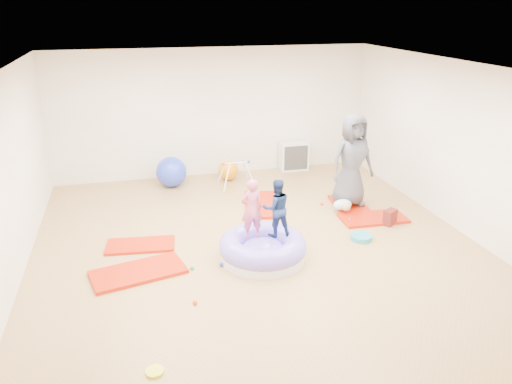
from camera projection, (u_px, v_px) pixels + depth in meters
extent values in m
cube|color=#A98144|center=(261.00, 252.00, 7.84)|extent=(7.00, 8.00, 0.01)
cube|color=silver|center=(262.00, 70.00, 6.84)|extent=(7.00, 8.00, 0.01)
cube|color=beige|center=(213.00, 113.00, 10.96)|extent=(7.00, 0.01, 2.80)
cube|color=beige|center=(401.00, 328.00, 3.72)|extent=(7.00, 0.01, 2.80)
cube|color=beige|center=(3.00, 188.00, 6.51)|extent=(0.01, 8.00, 2.80)
cube|color=beige|center=(467.00, 151.00, 8.17)|extent=(0.01, 8.00, 2.80)
cube|color=#B3250A|center=(138.00, 272.00, 7.20)|extent=(1.43, 0.94, 0.05)
cube|color=#B3250A|center=(140.00, 245.00, 8.01)|extent=(1.13, 0.66, 0.04)
cube|color=#B3250A|center=(263.00, 204.00, 9.61)|extent=(0.91, 1.43, 0.06)
cube|color=#B3250A|center=(373.00, 218.00, 9.00)|extent=(1.20, 0.64, 0.05)
cube|color=#B3250A|center=(351.00, 207.00, 9.52)|extent=(0.71, 1.23, 0.05)
cylinder|color=white|center=(263.00, 254.00, 7.63)|extent=(1.30, 1.30, 0.15)
torus|color=#7965E2|center=(263.00, 246.00, 7.58)|extent=(1.34, 1.34, 0.36)
ellipsoid|color=#7965E2|center=(263.00, 251.00, 7.61)|extent=(0.71, 0.71, 0.32)
imported|color=#C9557A|center=(252.00, 206.00, 7.38)|extent=(0.36, 0.25, 0.93)
imported|color=navy|center=(276.00, 205.00, 7.45)|extent=(0.44, 0.35, 0.90)
imported|color=#454752|center=(352.00, 160.00, 9.27)|extent=(0.92, 0.66, 1.75)
ellipsoid|color=#B6E1F2|center=(342.00, 205.00, 9.27)|extent=(0.36, 0.23, 0.20)
sphere|color=tan|center=(346.00, 207.00, 9.11)|extent=(0.17, 0.17, 0.17)
sphere|color=green|center=(297.00, 239.00, 8.18)|extent=(0.06, 0.06, 0.06)
sphere|color=#EE4016|center=(322.00, 204.00, 9.63)|extent=(0.06, 0.06, 0.06)
sphere|color=green|center=(192.00, 268.00, 7.31)|extent=(0.06, 0.06, 0.06)
sphere|color=#EE4016|center=(195.00, 302.00, 6.46)|extent=(0.06, 0.06, 0.06)
sphere|color=blue|center=(337.00, 191.00, 10.29)|extent=(0.06, 0.06, 0.06)
sphere|color=blue|center=(221.00, 264.00, 7.40)|extent=(0.06, 0.06, 0.06)
sphere|color=blue|center=(350.00, 220.00, 8.90)|extent=(0.06, 0.06, 0.06)
sphere|color=blue|center=(171.00, 172.00, 10.52)|extent=(0.64, 0.64, 0.64)
sphere|color=orange|center=(228.00, 170.00, 10.95)|extent=(0.44, 0.44, 0.44)
cylinder|color=silver|center=(227.00, 178.00, 10.23)|extent=(0.21, 0.21, 0.55)
cylinder|color=silver|center=(222.00, 171.00, 10.65)|extent=(0.21, 0.21, 0.55)
cylinder|color=silver|center=(251.00, 176.00, 10.35)|extent=(0.21, 0.21, 0.55)
cylinder|color=silver|center=(246.00, 169.00, 10.78)|extent=(0.21, 0.21, 0.55)
cylinder|color=silver|center=(236.00, 163.00, 10.42)|extent=(0.53, 0.03, 0.03)
sphere|color=#EE4016|center=(224.00, 164.00, 10.35)|extent=(0.06, 0.06, 0.06)
sphere|color=blue|center=(249.00, 162.00, 10.48)|extent=(0.06, 0.06, 0.06)
cube|color=silver|center=(294.00, 156.00, 11.59)|extent=(0.66, 0.32, 0.66)
cube|color=#373737|center=(296.00, 158.00, 11.45)|extent=(0.56, 0.02, 0.56)
cube|color=silver|center=(294.00, 157.00, 11.54)|extent=(0.02, 0.22, 0.58)
cube|color=silver|center=(294.00, 157.00, 11.54)|extent=(0.58, 0.22, 0.02)
cylinder|color=teal|center=(361.00, 237.00, 8.24)|extent=(0.36, 0.36, 0.08)
cube|color=#941109|center=(390.00, 217.00, 8.76)|extent=(0.28, 0.25, 0.28)
cylinder|color=yellow|center=(155.00, 371.00, 5.28)|extent=(0.20, 0.20, 0.03)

